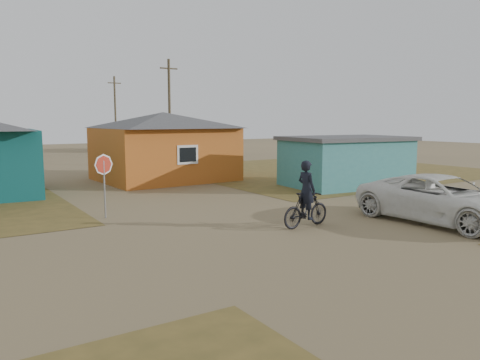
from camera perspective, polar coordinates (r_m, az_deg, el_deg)
name	(u,v)px	position (r m, az deg, el deg)	size (l,w,h in m)	color
ground	(276,234)	(14.35, 4.40, -6.62)	(120.00, 120.00, 0.00)	olive
grass_ne	(323,170)	(33.09, 10.13, 1.23)	(20.00, 18.00, 0.00)	brown
house_yellow	(164,145)	(27.40, -9.25, 4.20)	(7.72, 6.76, 3.90)	#BB5C1C
shed_turquoise	(346,161)	(25.21, 12.74, 2.27)	(6.71, 4.93, 2.60)	teal
house_beige_east	(132,134)	(54.33, -13.01, 5.46)	(6.95, 6.05, 3.60)	tan
utility_pole_near	(170,111)	(36.30, -8.59, 8.33)	(1.40, 0.20, 8.00)	#4D432E
utility_pole_far	(115,113)	(51.61, -14.95, 7.84)	(1.40, 0.20, 8.00)	#4D432E
stop_sign	(104,171)	(17.04, -16.27, 1.09)	(0.75, 0.09, 2.28)	gray
cyclist	(306,203)	(15.27, 8.07, -2.79)	(1.96, 0.72, 2.17)	black
vehicle	(443,199)	(17.13, 23.53, -2.19)	(2.66, 5.78, 1.61)	white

